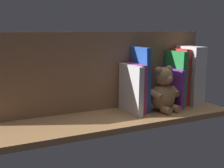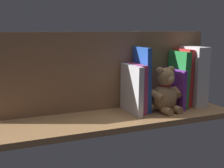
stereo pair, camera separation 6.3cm
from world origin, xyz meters
The scene contains 10 objects.
ground_plane centered at (0.00, 0.00, -1.10)cm, with size 99.15×27.37×2.20cm, color #A87A4C.
shelf_back_panel centered at (0.00, -11.44, 16.18)cm, with size 99.15×1.50×32.35cm, color #8A6345.
dictionary_thick_white centered at (-40.60, -3.28, 12.92)cm, with size 6.16×13.81×25.83cm, color white.
book_0 centered at (-35.77, -4.47, 12.41)cm, with size 2.58×11.63×24.82cm, color red.
book_1 centered at (-32.68, -3.63, 12.00)cm, with size 2.70×13.32×24.00cm, color green.
book_2 centered at (-30.11, -2.53, 8.33)cm, with size 1.54×15.51×16.65cm, color purple.
teddy_bear centered at (-22.77, 1.73, 8.18)cm, with size 14.94×12.93×18.60cm.
book_3 centered at (-14.93, -3.77, 13.07)cm, with size 1.79×13.03×26.15cm, color blue.
book_4 centered at (-12.20, -3.18, 9.76)cm, with size 2.77×14.21×19.52cm, color #B23F72.
book_5 centered at (-9.25, -1.92, 9.69)cm, with size 2.22×16.73×19.38cm, color silver.
Camera 1 is at (47.86, 98.49, 33.49)cm, focal length 46.93 mm.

